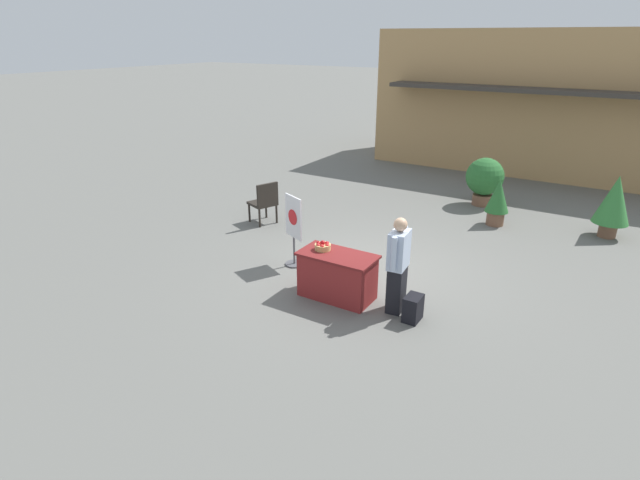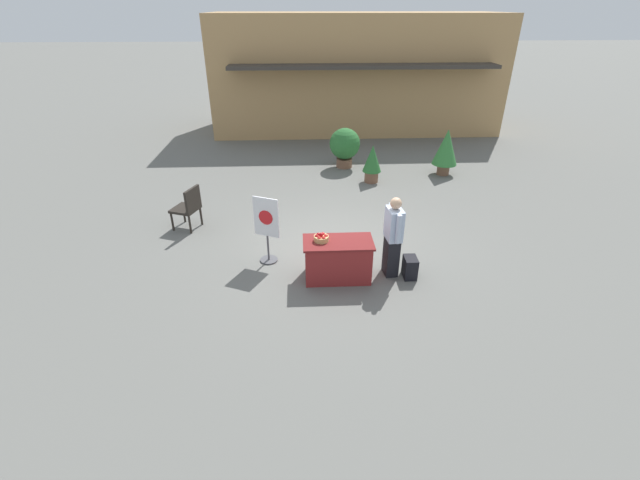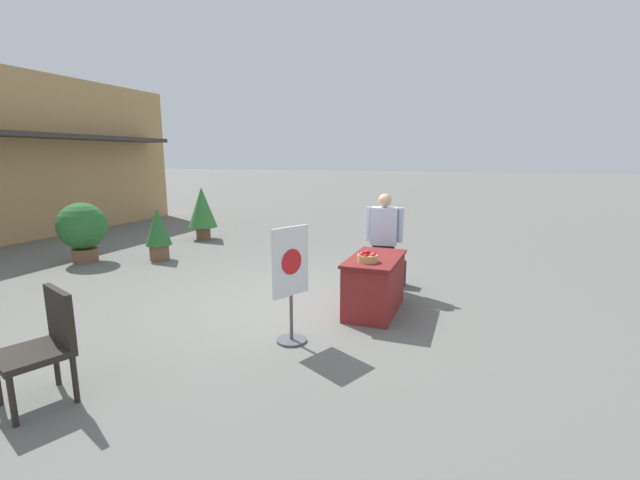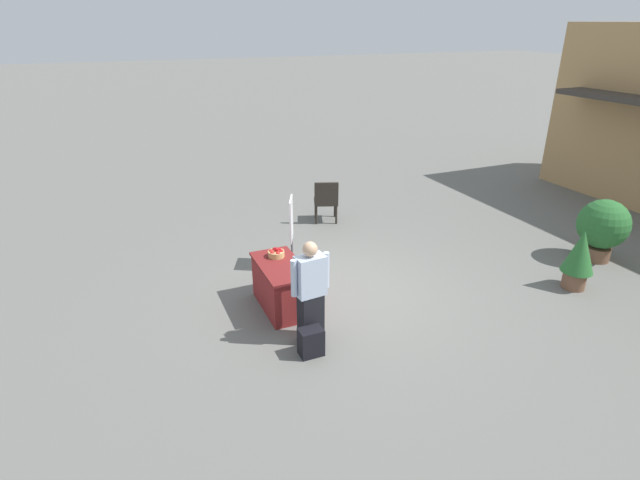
% 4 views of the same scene
% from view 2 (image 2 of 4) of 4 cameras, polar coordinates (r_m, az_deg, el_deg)
% --- Properties ---
extents(ground_plane, '(120.00, 120.00, 0.00)m').
position_cam_2_polar(ground_plane, '(9.25, 1.83, -1.06)').
color(ground_plane, slate).
extents(storefront_building, '(11.23, 4.61, 4.37)m').
position_cam_2_polar(storefront_building, '(18.65, 4.73, 21.31)').
color(storefront_building, tan).
rests_on(storefront_building, ground_plane).
extents(display_table, '(1.30, 0.68, 0.80)m').
position_cam_2_polar(display_table, '(8.07, 2.38, -2.63)').
color(display_table, maroon).
rests_on(display_table, ground_plane).
extents(apple_basket, '(0.27, 0.27, 0.16)m').
position_cam_2_polar(apple_basket, '(7.85, 0.17, 0.31)').
color(apple_basket, tan).
rests_on(apple_basket, display_table).
extents(person_visitor, '(0.30, 0.61, 1.60)m').
position_cam_2_polar(person_visitor, '(8.11, 9.69, 0.44)').
color(person_visitor, black).
rests_on(person_visitor, ground_plane).
extents(backpack, '(0.24, 0.34, 0.42)m').
position_cam_2_polar(backpack, '(8.37, 11.90, -3.59)').
color(backpack, black).
rests_on(backpack, ground_plane).
extents(poster_board, '(0.50, 0.36, 1.40)m').
position_cam_2_polar(poster_board, '(8.50, -7.10, 1.59)').
color(poster_board, '#4C4C51').
rests_on(poster_board, ground_plane).
extents(patio_chair, '(0.71, 0.71, 1.01)m').
position_cam_2_polar(patio_chair, '(10.28, -17.12, 4.37)').
color(patio_chair, '#28231E').
rests_on(patio_chair, ground_plane).
extents(potted_plant_near_left, '(0.97, 0.97, 1.25)m').
position_cam_2_polar(potted_plant_near_left, '(13.87, 3.32, 12.53)').
color(potted_plant_near_left, brown).
rests_on(potted_plant_near_left, ground_plane).
extents(potted_plant_far_left, '(0.55, 0.55, 1.10)m').
position_cam_2_polar(potted_plant_far_left, '(12.71, 6.97, 10.31)').
color(potted_plant_far_left, brown).
rests_on(potted_plant_far_left, ground_plane).
extents(potted_plant_near_right, '(0.75, 0.75, 1.40)m').
position_cam_2_polar(potted_plant_near_right, '(13.70, 16.47, 11.61)').
color(potted_plant_near_right, brown).
rests_on(potted_plant_near_right, ground_plane).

